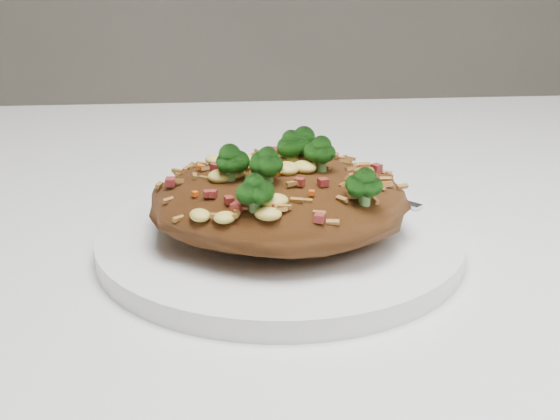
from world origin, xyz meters
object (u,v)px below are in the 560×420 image
object	(u,v)px
fried_rice	(281,189)
fork	(337,185)
dining_table	(283,346)
plate	(280,241)

from	to	relation	value
fried_rice	fork	xyz separation A→B (m)	(0.05, 0.08, -0.03)
dining_table	plate	bearing A→B (deg)	-98.96
dining_table	fried_rice	size ratio (longest dim) A/B	7.19
dining_table	fork	distance (m)	0.13
fried_rice	plate	bearing A→B (deg)	114.22
fork	plate	bearing A→B (deg)	-74.97
fork	fried_rice	bearing A→B (deg)	-74.64
plate	fried_rice	xyz separation A→B (m)	(0.00, -0.00, 0.04)
plate	fork	bearing A→B (deg)	58.83
dining_table	plate	xyz separation A→B (m)	(-0.00, -0.03, 0.10)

